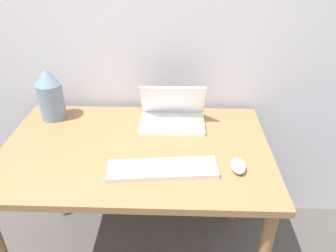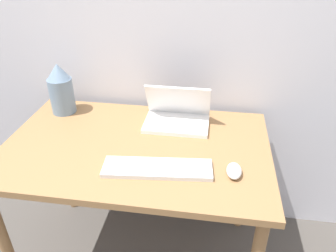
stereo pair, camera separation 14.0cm
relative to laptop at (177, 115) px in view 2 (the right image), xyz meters
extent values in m
cube|color=silver|center=(-0.16, 0.23, 0.45)|extent=(6.00, 0.05, 2.50)
cube|color=olive|center=(-0.16, -0.21, -0.06)|extent=(1.18, 0.75, 0.03)
cylinder|color=olive|center=(-0.70, -0.53, -0.44)|extent=(0.05, 0.05, 0.72)
cylinder|color=olive|center=(-0.70, 0.11, -0.44)|extent=(0.05, 0.05, 0.72)
cylinder|color=olive|center=(0.38, 0.11, -0.44)|extent=(0.05, 0.05, 0.72)
cube|color=white|center=(0.00, -0.02, -0.04)|extent=(0.31, 0.21, 0.02)
cube|color=silver|center=(0.00, -0.03, -0.02)|extent=(0.25, 0.11, 0.00)
cube|color=white|center=(0.00, 0.03, 0.06)|extent=(0.31, 0.11, 0.19)
cube|color=black|center=(0.00, 0.04, 0.07)|extent=(0.27, 0.09, 0.16)
cube|color=silver|center=(-0.03, -0.38, -0.04)|extent=(0.44, 0.17, 0.02)
cube|color=#B2B2B2|center=(-0.03, -0.38, -0.03)|extent=(0.41, 0.14, 0.00)
ellipsoid|color=silver|center=(0.27, -0.36, -0.03)|extent=(0.06, 0.10, 0.03)
cylinder|color=slate|center=(-0.60, 0.04, 0.05)|extent=(0.12, 0.12, 0.18)
cone|color=slate|center=(-0.60, 0.04, 0.18)|extent=(0.12, 0.12, 0.08)
camera|label=1|loc=(0.03, -1.40, 0.77)|focal=35.00mm
camera|label=2|loc=(0.17, -1.39, 0.77)|focal=35.00mm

